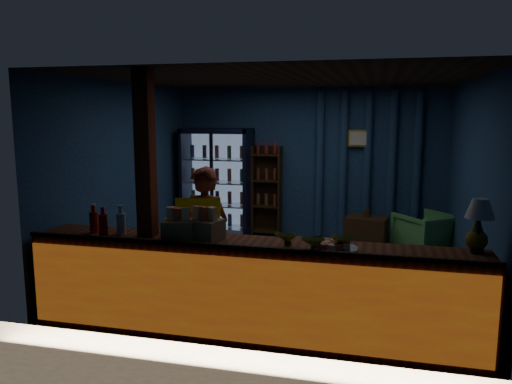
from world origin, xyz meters
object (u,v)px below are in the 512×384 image
Objects in this scene: green_chair at (424,234)px; pastry_tray at (334,247)px; shopkeeper at (205,239)px; table_lamp at (480,211)px.

green_chair is 3.60m from pastry_tray.
shopkeeper is 2.79m from table_lamp.
table_lamp is at bearing 3.11° from shopkeeper.
table_lamp reaches higher than green_chair.
table_lamp is (1.24, 0.19, 0.36)m from pastry_tray.
shopkeeper reaches higher than table_lamp.
green_chair is at bearing 92.70° from table_lamp.
pastry_tray is at bearing 33.08° from green_chair.
shopkeeper reaches higher than pastry_tray.
table_lamp is (2.70, -0.44, 0.53)m from shopkeeper.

